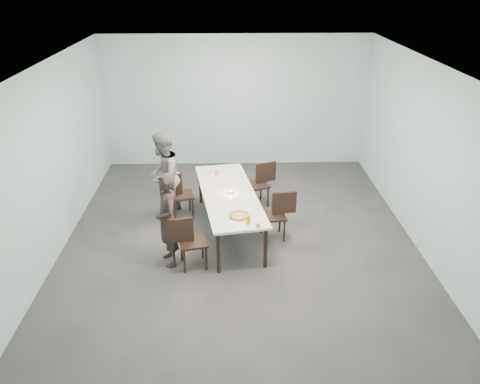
{
  "coord_description": "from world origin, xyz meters",
  "views": [
    {
      "loc": [
        -0.19,
        -7.0,
        4.31
      ],
      "look_at": [
        0.0,
        -0.18,
        1.0
      ],
      "focal_mm": 35.0,
      "sensor_mm": 36.0,
      "label": 1
    }
  ],
  "objects_px": {
    "side_plate": "(247,209)",
    "water_tumbler": "(258,225)",
    "chair_near_right": "(278,212)",
    "amber_tumbler": "(217,173)",
    "chair_near_left": "(188,239)",
    "diner_far": "(164,176)",
    "pizza": "(239,216)",
    "tealight": "(230,192)",
    "beer_glass": "(248,220)",
    "chair_far_left": "(177,192)",
    "chair_far_right": "(261,181)",
    "diner_near": "(168,220)",
    "table": "(229,196)"
  },
  "relations": [
    {
      "from": "chair_near_right",
      "to": "diner_near",
      "type": "height_order",
      "value": "diner_near"
    },
    {
      "from": "water_tumbler",
      "to": "tealight",
      "type": "xyz_separation_m",
      "value": [
        -0.4,
        1.19,
        -0.02
      ]
    },
    {
      "from": "table",
      "to": "chair_near_right",
      "type": "relative_size",
      "value": 3.12
    },
    {
      "from": "chair_far_right",
      "to": "pizza",
      "type": "distance_m",
      "value": 1.97
    },
    {
      "from": "chair_far_left",
      "to": "diner_far",
      "type": "xyz_separation_m",
      "value": [
        -0.24,
        0.04,
        0.33
      ]
    },
    {
      "from": "diner_far",
      "to": "chair_far_left",
      "type": "bearing_deg",
      "value": 93.4
    },
    {
      "from": "chair_near_left",
      "to": "table",
      "type": "bearing_deg",
      "value": 46.28
    },
    {
      "from": "chair_far_right",
      "to": "chair_near_right",
      "type": "bearing_deg",
      "value": 78.48
    },
    {
      "from": "diner_far",
      "to": "water_tumbler",
      "type": "distance_m",
      "value": 2.43
    },
    {
      "from": "water_tumbler",
      "to": "tealight",
      "type": "relative_size",
      "value": 1.61
    },
    {
      "from": "water_tumbler",
      "to": "amber_tumbler",
      "type": "xyz_separation_m",
      "value": [
        -0.65,
        1.98,
        -0.01
      ]
    },
    {
      "from": "diner_far",
      "to": "chair_near_left",
      "type": "bearing_deg",
      "value": 30.76
    },
    {
      "from": "table",
      "to": "chair_far_left",
      "type": "distance_m",
      "value": 1.14
    },
    {
      "from": "chair_far_left",
      "to": "pizza",
      "type": "height_order",
      "value": "chair_far_left"
    },
    {
      "from": "chair_near_left",
      "to": "diner_far",
      "type": "height_order",
      "value": "diner_far"
    },
    {
      "from": "diner_near",
      "to": "beer_glass",
      "type": "distance_m",
      "value": 1.24
    },
    {
      "from": "side_plate",
      "to": "water_tumbler",
      "type": "xyz_separation_m",
      "value": [
        0.15,
        -0.57,
        0.04
      ]
    },
    {
      "from": "chair_near_left",
      "to": "chair_far_left",
      "type": "distance_m",
      "value": 1.69
    },
    {
      "from": "chair_far_left",
      "to": "chair_far_right",
      "type": "height_order",
      "value": "same"
    },
    {
      "from": "chair_near_right",
      "to": "amber_tumbler",
      "type": "height_order",
      "value": "chair_near_right"
    },
    {
      "from": "pizza",
      "to": "amber_tumbler",
      "type": "height_order",
      "value": "amber_tumbler"
    },
    {
      "from": "chair_far_left",
      "to": "beer_glass",
      "type": "xyz_separation_m",
      "value": [
        1.25,
        -1.66,
        0.32
      ]
    },
    {
      "from": "table",
      "to": "beer_glass",
      "type": "height_order",
      "value": "beer_glass"
    },
    {
      "from": "diner_near",
      "to": "amber_tumbler",
      "type": "height_order",
      "value": "diner_near"
    },
    {
      "from": "chair_far_left",
      "to": "diner_far",
      "type": "height_order",
      "value": "diner_far"
    },
    {
      "from": "chair_near_left",
      "to": "chair_far_left",
      "type": "bearing_deg",
      "value": 87.98
    },
    {
      "from": "chair_near_right",
      "to": "beer_glass",
      "type": "distance_m",
      "value": 1.06
    },
    {
      "from": "diner_far",
      "to": "side_plate",
      "type": "relative_size",
      "value": 9.19
    },
    {
      "from": "chair_far_left",
      "to": "chair_far_right",
      "type": "xyz_separation_m",
      "value": [
        1.59,
        0.47,
        0.0
      ]
    },
    {
      "from": "pizza",
      "to": "diner_far",
      "type": "bearing_deg",
      "value": 132.67
    },
    {
      "from": "pizza",
      "to": "tealight",
      "type": "height_order",
      "value": "tealight"
    },
    {
      "from": "diner_near",
      "to": "chair_near_right",
      "type": "bearing_deg",
      "value": 92.43
    },
    {
      "from": "chair_near_left",
      "to": "beer_glass",
      "type": "relative_size",
      "value": 5.8
    },
    {
      "from": "side_plate",
      "to": "beer_glass",
      "type": "xyz_separation_m",
      "value": [
        0.0,
        -0.47,
        0.07
      ]
    },
    {
      "from": "table",
      "to": "pizza",
      "type": "height_order",
      "value": "pizza"
    },
    {
      "from": "chair_far_left",
      "to": "pizza",
      "type": "distance_m",
      "value": 1.83
    },
    {
      "from": "water_tumbler",
      "to": "beer_glass",
      "type": "bearing_deg",
      "value": 143.72
    },
    {
      "from": "pizza",
      "to": "tealight",
      "type": "distance_m",
      "value": 0.87
    },
    {
      "from": "tealight",
      "to": "pizza",
      "type": "bearing_deg",
      "value": -81.67
    },
    {
      "from": "chair_far_left",
      "to": "chair_far_right",
      "type": "relative_size",
      "value": 1.0
    },
    {
      "from": "amber_tumbler",
      "to": "beer_glass",
      "type": "bearing_deg",
      "value": -74.86
    },
    {
      "from": "chair_far_left",
      "to": "beer_glass",
      "type": "height_order",
      "value": "beer_glass"
    },
    {
      "from": "pizza",
      "to": "water_tumbler",
      "type": "distance_m",
      "value": 0.43
    },
    {
      "from": "beer_glass",
      "to": "chair_far_left",
      "type": "bearing_deg",
      "value": 126.94
    },
    {
      "from": "pizza",
      "to": "tealight",
      "type": "relative_size",
      "value": 6.07
    },
    {
      "from": "chair_far_right",
      "to": "diner_far",
      "type": "distance_m",
      "value": 1.9
    },
    {
      "from": "table",
      "to": "amber_tumbler",
      "type": "bearing_deg",
      "value": 105.58
    },
    {
      "from": "diner_near",
      "to": "diner_far",
      "type": "xyz_separation_m",
      "value": [
        -0.25,
        1.57,
        0.06
      ]
    },
    {
      "from": "beer_glass",
      "to": "water_tumbler",
      "type": "height_order",
      "value": "beer_glass"
    },
    {
      "from": "diner_far",
      "to": "tealight",
      "type": "height_order",
      "value": "diner_far"
    }
  ]
}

